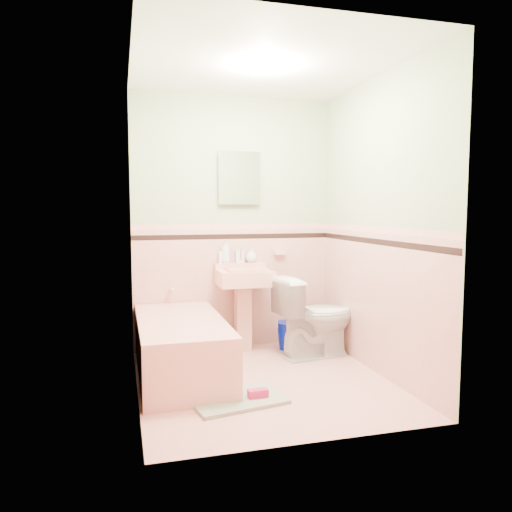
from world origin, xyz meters
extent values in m
plane|color=#EAA599|center=(0.00, 0.00, 0.00)|extent=(2.20, 2.20, 0.00)
plane|color=white|center=(0.00, 0.00, 2.50)|extent=(2.20, 2.20, 0.00)
plane|color=beige|center=(0.00, 1.10, 1.25)|extent=(2.50, 0.00, 2.50)
plane|color=beige|center=(0.00, -1.10, 1.25)|extent=(2.50, 0.00, 2.50)
plane|color=beige|center=(-1.00, 0.00, 1.25)|extent=(0.00, 2.50, 2.50)
plane|color=beige|center=(1.00, 0.00, 1.25)|extent=(0.00, 2.50, 2.50)
plane|color=#ECAA9E|center=(0.00, 1.09, 0.60)|extent=(2.00, 0.00, 2.00)
plane|color=#ECAA9E|center=(0.00, -1.09, 0.60)|extent=(2.00, 0.00, 2.00)
plane|color=#ECAA9E|center=(-0.99, 0.00, 0.60)|extent=(0.00, 2.20, 2.20)
plane|color=#ECAA9E|center=(0.99, 0.00, 0.60)|extent=(0.00, 2.20, 2.20)
plane|color=black|center=(0.00, 1.08, 1.12)|extent=(2.00, 0.00, 2.00)
plane|color=black|center=(0.00, -1.08, 1.12)|extent=(2.00, 0.00, 2.00)
plane|color=black|center=(-0.98, 0.00, 1.12)|extent=(0.00, 2.20, 2.20)
plane|color=black|center=(0.98, 0.00, 1.12)|extent=(0.00, 2.20, 2.20)
plane|color=pink|center=(0.00, 1.08, 1.22)|extent=(2.00, 0.00, 2.00)
plane|color=pink|center=(0.00, -1.08, 1.22)|extent=(2.00, 0.00, 2.00)
plane|color=pink|center=(-0.98, 0.00, 1.22)|extent=(0.00, 2.20, 2.20)
plane|color=pink|center=(0.98, 0.00, 1.22)|extent=(0.00, 2.20, 2.20)
cube|color=#E59D91|center=(-0.63, 0.33, 0.23)|extent=(0.70, 1.50, 0.45)
cylinder|color=silver|center=(-0.63, 1.05, 0.63)|extent=(0.04, 0.12, 0.04)
cylinder|color=silver|center=(0.05, 1.00, 0.95)|extent=(0.02, 0.02, 0.10)
cube|color=white|center=(0.05, 1.07, 1.70)|extent=(0.39, 0.04, 0.49)
cube|color=#E59D91|center=(0.47, 1.06, 0.95)|extent=(0.12, 0.07, 0.04)
imported|color=#B2B2B2|center=(-0.10, 1.04, 0.98)|extent=(0.10, 0.10, 0.24)
imported|color=#B2B2B2|center=(0.05, 1.04, 0.95)|extent=(0.09, 0.09, 0.18)
imported|color=#B2B2B2|center=(0.17, 1.04, 0.93)|extent=(0.13, 0.13, 0.15)
cylinder|color=white|center=(-0.15, 1.04, 0.92)|extent=(0.04, 0.04, 0.12)
imported|color=white|center=(0.66, 0.54, 0.38)|extent=(0.81, 0.53, 0.77)
cube|color=gray|center=(-0.31, -0.35, 0.01)|extent=(0.73, 0.56, 0.03)
cube|color=#BF1E59|center=(-0.16, -0.38, 0.06)|extent=(0.15, 0.08, 0.06)
camera|label=1|loc=(-1.10, -3.76, 1.39)|focal=34.89mm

